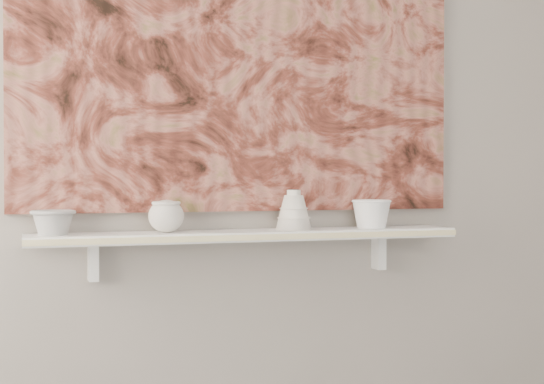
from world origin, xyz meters
name	(u,v)px	position (x,y,z in m)	size (l,w,h in m)	color
wall_back	(242,103)	(0.00, 1.60, 1.35)	(3.60, 3.60, 0.00)	gray
shelf	(250,235)	(0.00, 1.51, 0.92)	(1.40, 0.18, 0.03)	silver
shelf_stripe	(259,237)	(0.00, 1.41, 0.92)	(1.40, 0.01, 0.02)	beige
bracket_left	(93,262)	(-0.49, 1.57, 0.84)	(0.03, 0.06, 0.12)	silver
bracket_right	(379,252)	(0.49, 1.57, 0.84)	(0.03, 0.06, 0.12)	silver
painting	(243,45)	(0.00, 1.59, 1.54)	(1.50, 0.03, 1.10)	brown
house_motif	(368,140)	(0.45, 1.57, 1.23)	(0.09, 0.00, 0.08)	black
bowl_grey	(53,222)	(-0.61, 1.51, 0.97)	(0.13, 0.13, 0.08)	#969693
cup_cream	(166,216)	(-0.27, 1.51, 0.98)	(0.11, 0.11, 0.10)	silver
bell_vessel	(294,210)	(0.15, 1.51, 1.00)	(0.12, 0.12, 0.13)	beige
bowl_white	(371,214)	(0.43, 1.51, 0.98)	(0.13, 0.13, 0.10)	white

